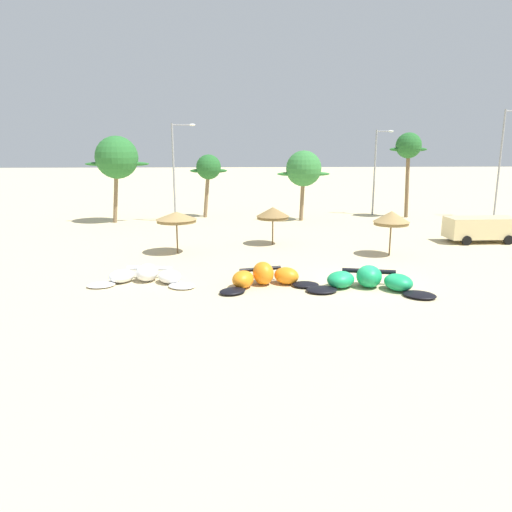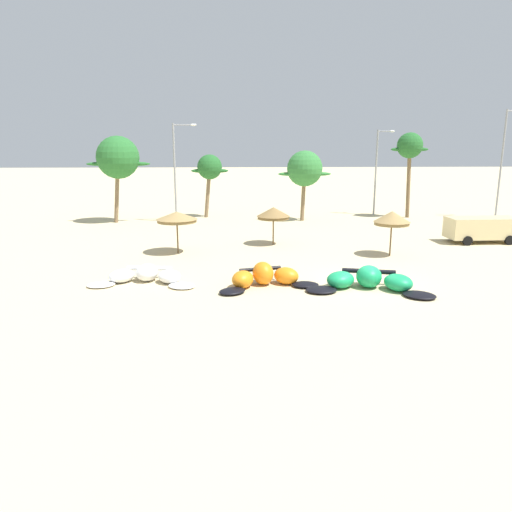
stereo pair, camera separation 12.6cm
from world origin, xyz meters
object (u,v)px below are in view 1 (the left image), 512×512
(palm_leftmost, at_px, (117,158))
(palm_left_of_gap, at_px, (304,169))
(palm_center_left, at_px, (409,148))
(palm_left, at_px, (208,168))
(lamppost_west, at_px, (176,167))
(kite_far_left, at_px, (146,276))
(kite_left, at_px, (265,277))
(kite_left_of_center, at_px, (369,281))
(parked_van, at_px, (480,228))
(lamppost_east_center, at_px, (502,159))
(beach_umbrella_near_palms, at_px, (391,218))
(beach_umbrella_middle, at_px, (273,213))
(lamppost_west_center, at_px, (376,168))
(beach_umbrella_near_van, at_px, (176,217))

(palm_leftmost, relative_size, palm_left_of_gap, 1.20)
(palm_center_left, bearing_deg, palm_left, 176.73)
(palm_left_of_gap, bearing_deg, lamppost_west, -177.94)
(kite_far_left, height_order, kite_left, kite_left)
(kite_left_of_center, distance_m, palm_center_left, 26.62)
(kite_far_left, xyz_separation_m, kite_left, (6.18, -0.94, 0.10))
(parked_van, bearing_deg, kite_left_of_center, -135.36)
(palm_leftmost, relative_size, palm_left, 1.28)
(palm_center_left, bearing_deg, lamppost_east_center, -5.24)
(beach_umbrella_near_palms, height_order, palm_center_left, palm_center_left)
(palm_left, height_order, lamppost_west, lamppost_west)
(beach_umbrella_middle, height_order, lamppost_west, lamppost_west)
(palm_leftmost, relative_size, lamppost_west_center, 0.92)
(kite_left_of_center, bearing_deg, beach_umbrella_middle, 109.10)
(kite_left, height_order, palm_left_of_gap, palm_left_of_gap)
(palm_left, height_order, lamppost_east_center, lamppost_east_center)
(lamppost_west, bearing_deg, beach_umbrella_near_palms, -43.76)
(beach_umbrella_middle, bearing_deg, parked_van, 0.12)
(beach_umbrella_near_van, xyz_separation_m, palm_center_left, (20.65, 15.10, 4.31))
(kite_left, relative_size, beach_umbrella_middle, 1.95)
(parked_van, distance_m, lamppost_west, 25.76)
(palm_left_of_gap, distance_m, lamppost_west_center, 8.54)
(parked_van, distance_m, lamppost_west_center, 15.27)
(kite_far_left, bearing_deg, lamppost_west, 91.32)
(beach_umbrella_near_palms, bearing_deg, parked_van, 26.44)
(parked_van, height_order, lamppost_west, lamppost_west)
(palm_left_of_gap, relative_size, palm_center_left, 0.80)
(kite_far_left, bearing_deg, beach_umbrella_near_palms, 20.52)
(parked_van, relative_size, palm_left, 0.83)
(beach_umbrella_near_van, distance_m, palm_center_left, 25.94)
(palm_left, bearing_deg, lamppost_west, -132.65)
(kite_far_left, xyz_separation_m, palm_leftmost, (-5.71, 20.17, 5.50))
(beach_umbrella_near_palms, bearing_deg, lamppost_east_center, 45.01)
(beach_umbrella_near_palms, height_order, palm_left, palm_left)
(kite_left, distance_m, lamppost_west_center, 28.29)
(beach_umbrella_near_palms, bearing_deg, kite_left_of_center, -115.09)
(kite_left_of_center, relative_size, lamppost_west_center, 0.75)
(kite_far_left, height_order, beach_umbrella_middle, beach_umbrella_middle)
(beach_umbrella_near_van, bearing_deg, palm_left_of_gap, 52.71)
(palm_leftmost, bearing_deg, lamppost_east_center, 1.63)
(kite_left, distance_m, beach_umbrella_middle, 10.62)
(kite_left, relative_size, lamppost_west, 0.59)
(kite_left_of_center, xyz_separation_m, lamppost_west, (-11.79, 21.80, 4.60))
(beach_umbrella_near_palms, height_order, lamppost_west, lamppost_west)
(beach_umbrella_near_van, height_order, parked_van, beach_umbrella_near_van)
(palm_left_of_gap, bearing_deg, lamppost_west_center, 23.30)
(palm_center_left, bearing_deg, parked_van, -84.91)
(kite_left, relative_size, beach_umbrella_near_van, 1.91)
(parked_van, xyz_separation_m, lamppost_west, (-23.15, 10.59, 3.93))
(parked_van, height_order, palm_left, palm_left)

